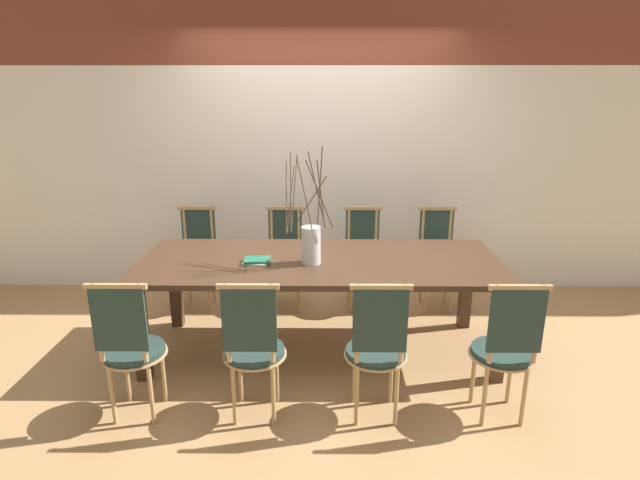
{
  "coord_description": "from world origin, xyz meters",
  "views": [
    {
      "loc": [
        0.03,
        -3.49,
        1.95
      ],
      "look_at": [
        0.0,
        0.0,
        0.9
      ],
      "focal_mm": 28.0,
      "sensor_mm": 36.0,
      "label": 1
    }
  ],
  "objects_px": {
    "book_stack": "(257,261)",
    "dining_table": "(320,270)",
    "vase_centerpiece": "(311,242)",
    "chair_near_center": "(377,346)",
    "chair_far_center": "(363,255)"
  },
  "relations": [
    {
      "from": "book_stack",
      "to": "vase_centerpiece",
      "type": "bearing_deg",
      "value": 0.41
    },
    {
      "from": "dining_table",
      "to": "book_stack",
      "type": "distance_m",
      "value": 0.48
    },
    {
      "from": "chair_near_center",
      "to": "chair_far_center",
      "type": "bearing_deg",
      "value": 88.57
    },
    {
      "from": "chair_near_center",
      "to": "vase_centerpiece",
      "type": "xyz_separation_m",
      "value": [
        -0.41,
        0.76,
        0.41
      ]
    },
    {
      "from": "dining_table",
      "to": "chair_far_center",
      "type": "distance_m",
      "value": 0.94
    },
    {
      "from": "dining_table",
      "to": "vase_centerpiece",
      "type": "distance_m",
      "value": 0.26
    },
    {
      "from": "chair_near_center",
      "to": "vase_centerpiece",
      "type": "bearing_deg",
      "value": 118.2
    },
    {
      "from": "vase_centerpiece",
      "to": "book_stack",
      "type": "bearing_deg",
      "value": -179.59
    },
    {
      "from": "vase_centerpiece",
      "to": "book_stack",
      "type": "distance_m",
      "value": 0.42
    },
    {
      "from": "chair_far_center",
      "to": "chair_near_center",
      "type": "bearing_deg",
      "value": 88.57
    },
    {
      "from": "book_stack",
      "to": "chair_far_center",
      "type": "bearing_deg",
      "value": 47.78
    },
    {
      "from": "chair_far_center",
      "to": "vase_centerpiece",
      "type": "height_order",
      "value": "vase_centerpiece"
    },
    {
      "from": "book_stack",
      "to": "dining_table",
      "type": "bearing_deg",
      "value": 10.43
    },
    {
      "from": "chair_near_center",
      "to": "book_stack",
      "type": "xyz_separation_m",
      "value": [
        -0.8,
        0.76,
        0.27
      ]
    },
    {
      "from": "chair_near_center",
      "to": "chair_far_center",
      "type": "relative_size",
      "value": 1.0
    }
  ]
}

